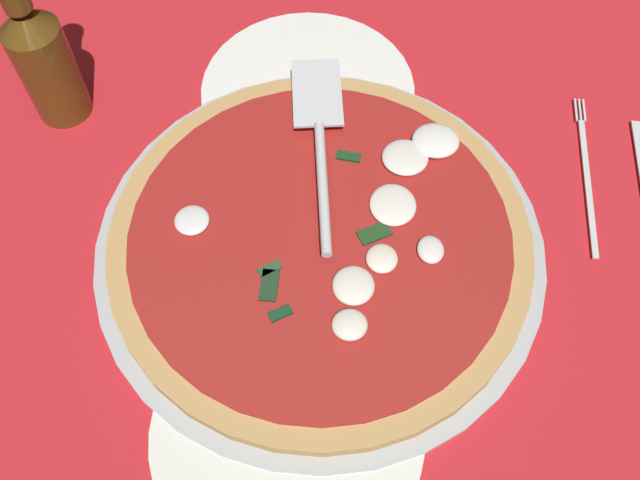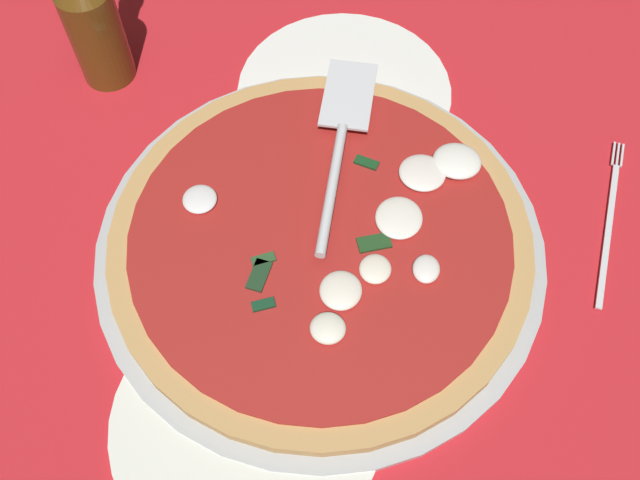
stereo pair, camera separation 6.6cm
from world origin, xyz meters
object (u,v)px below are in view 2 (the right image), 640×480
object	(u,v)px
dinner_plate_left	(344,92)
place_setting_far	(639,244)
pizza_server	(340,141)
beer_bottle	(91,19)
dinner_plate_right	(246,421)
pizza	(323,240)

from	to	relation	value
dinner_plate_left	place_setting_far	world-z (taller)	place_setting_far
pizza_server	beer_bottle	bearing A→B (deg)	71.98
place_setting_far	beer_bottle	world-z (taller)	beer_bottle
place_setting_far	dinner_plate_right	bearing A→B (deg)	132.27
pizza_server	place_setting_far	bearing A→B (deg)	-99.10
beer_bottle	place_setting_far	bearing A→B (deg)	78.70
pizza	pizza_server	xyz separation A→B (cm)	(-10.01, -0.15, 2.48)
pizza_server	place_setting_far	distance (cm)	30.82
dinner_plate_left	place_setting_far	xyz separation A→B (cm)	(13.63, 31.52, -0.16)
dinner_plate_left	dinner_plate_right	size ratio (longest dim) A/B	1.02
place_setting_far	beer_bottle	size ratio (longest dim) A/B	1.06
pizza_server	beer_bottle	distance (cm)	29.00
dinner_plate_left	pizza	bearing A→B (deg)	3.92
pizza_server	beer_bottle	xyz separation A→B (cm)	(-7.88, -27.67, 3.62)
dinner_plate_right	beer_bottle	distance (cm)	44.02
beer_bottle	dinner_plate_right	bearing A→B (deg)	34.64
dinner_plate_right	beer_bottle	world-z (taller)	beer_bottle
dinner_plate_right	place_setting_far	xyz separation A→B (cm)	(-24.07, 33.34, -0.16)
dinner_plate_right	pizza_server	xyz separation A→B (cm)	(-27.78, 3.04, 4.05)
pizza	beer_bottle	size ratio (longest dim) A/B	1.88
pizza_server	place_setting_far	xyz separation A→B (cm)	(3.71, 30.30, -4.20)
dinner_plate_right	pizza	world-z (taller)	pizza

